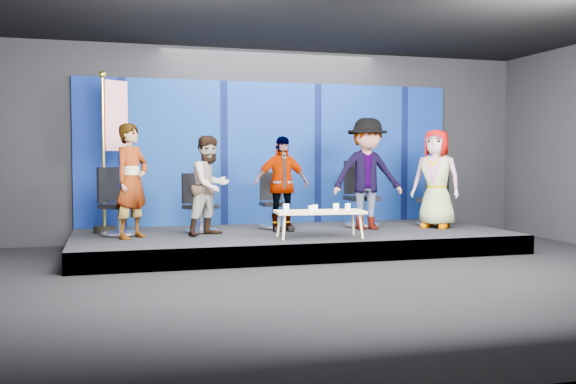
% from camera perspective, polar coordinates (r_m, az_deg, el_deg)
% --- Properties ---
extents(ground, '(10.00, 10.00, 0.00)m').
position_cam_1_polar(ground, '(8.25, 5.36, -7.51)').
color(ground, black).
rests_on(ground, ground).
extents(room_walls, '(10.02, 8.02, 3.51)m').
position_cam_1_polar(room_walls, '(8.16, 5.45, 9.51)').
color(room_walls, black).
rests_on(room_walls, ground).
extents(riser, '(7.00, 3.00, 0.30)m').
position_cam_1_polar(riser, '(10.57, 0.47, -4.35)').
color(riser, black).
rests_on(riser, ground).
extents(backdrop, '(7.00, 0.08, 2.60)m').
position_cam_1_polar(backdrop, '(11.88, -1.48, 3.47)').
color(backdrop, navy).
rests_on(backdrop, riser).
extents(chair_a, '(0.85, 0.85, 1.07)m').
position_cam_1_polar(chair_a, '(10.37, -14.93, -1.81)').
color(chair_a, silver).
rests_on(chair_a, riser).
extents(panelist_a, '(0.74, 0.74, 1.73)m').
position_cam_1_polar(panelist_a, '(9.89, -13.72, 0.96)').
color(panelist_a, black).
rests_on(panelist_a, riser).
extents(chair_b, '(0.76, 0.76, 0.96)m').
position_cam_1_polar(chair_b, '(10.56, -7.95, -1.84)').
color(chair_b, silver).
rests_on(chair_b, riser).
extents(panelist_b, '(0.96, 0.92, 1.56)m').
position_cam_1_polar(panelist_b, '(10.07, -6.95, 0.57)').
color(panelist_b, black).
rests_on(panelist_b, riser).
extents(chair_c, '(0.56, 0.56, 0.97)m').
position_cam_1_polar(chair_c, '(11.08, -1.28, -1.58)').
color(chair_c, silver).
rests_on(chair_c, riser).
extents(panelist_c, '(0.93, 0.41, 1.57)m').
position_cam_1_polar(panelist_c, '(10.57, -0.60, 0.73)').
color(panelist_c, black).
rests_on(panelist_c, riser).
extents(chair_d, '(0.67, 0.67, 1.16)m').
position_cam_1_polar(chair_d, '(11.43, 6.47, -1.13)').
color(chair_d, silver).
rests_on(chair_d, riser).
extents(panelist_d, '(1.23, 0.73, 1.88)m').
position_cam_1_polar(panelist_d, '(10.90, 7.06, 1.61)').
color(panelist_d, black).
rests_on(panelist_d, riser).
extents(chair_e, '(0.84, 0.84, 1.05)m').
position_cam_1_polar(chair_e, '(11.89, 12.83, -1.20)').
color(chair_e, silver).
rests_on(chair_e, riser).
extents(panelist_e, '(0.97, 0.98, 1.70)m').
position_cam_1_polar(panelist_e, '(11.37, 13.03, 1.16)').
color(panelist_e, black).
rests_on(panelist_e, riser).
extents(coffee_table, '(1.39, 0.69, 0.41)m').
position_cam_1_polar(coffee_table, '(9.73, 2.83, -1.85)').
color(coffee_table, tan).
rests_on(coffee_table, riser).
extents(mug_a, '(0.09, 0.09, 0.11)m').
position_cam_1_polar(mug_a, '(9.63, -0.16, -1.38)').
color(mug_a, white).
rests_on(mug_a, coffee_table).
extents(mug_b, '(0.07, 0.07, 0.08)m').
position_cam_1_polar(mug_b, '(9.62, 2.04, -1.46)').
color(mug_b, white).
rests_on(mug_b, coffee_table).
extents(mug_c, '(0.07, 0.07, 0.09)m').
position_cam_1_polar(mug_c, '(9.78, 2.44, -1.38)').
color(mug_c, white).
rests_on(mug_c, coffee_table).
extents(mug_d, '(0.09, 0.09, 0.11)m').
position_cam_1_polar(mug_d, '(9.76, 4.29, -1.33)').
color(mug_d, white).
rests_on(mug_d, coffee_table).
extents(mug_e, '(0.08, 0.08, 0.10)m').
position_cam_1_polar(mug_e, '(9.88, 5.34, -1.31)').
color(mug_e, white).
rests_on(mug_e, coffee_table).
extents(flag_stand, '(0.56, 0.40, 2.60)m').
position_cam_1_polar(flag_stand, '(10.79, -15.46, 3.83)').
color(flag_stand, black).
rests_on(flag_stand, riser).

